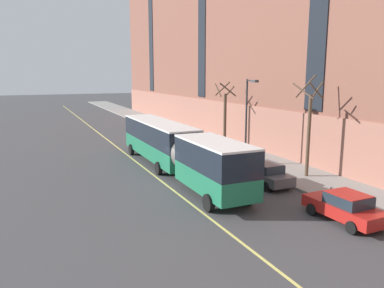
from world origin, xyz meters
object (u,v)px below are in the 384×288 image
object	(u,v)px
parked_car_darkgray_1	(265,174)
parked_car_silver_2	(176,137)
parked_car_red_4	(345,207)
street_lamp	(248,113)
city_bus	(175,147)
parked_car_navy_6	(216,153)
street_tree_mid_block	(309,127)
fire_hydrant	(331,193)
parked_car_navy_0	(145,124)
street_tree_far_uptown	(225,114)

from	to	relation	value
parked_car_darkgray_1	parked_car_silver_2	xyz separation A→B (m)	(-0.08, 16.61, 0.00)
parked_car_darkgray_1	parked_car_red_4	xyz separation A→B (m)	(-0.10, -7.20, 0.00)
parked_car_silver_2	street_lamp	size ratio (longest dim) A/B	0.66
city_bus	parked_car_navy_6	xyz separation A→B (m)	(4.70, 2.06, -1.31)
street_tree_mid_block	fire_hydrant	xyz separation A→B (m)	(-2.09, -4.62, -3.30)
street_lamp	fire_hydrant	world-z (taller)	street_lamp
parked_car_darkgray_1	parked_car_navy_0	bearing A→B (deg)	89.76
city_bus	street_tree_far_uptown	world-z (taller)	street_tree_far_uptown
street_tree_mid_block	street_tree_far_uptown	world-z (taller)	street_tree_mid_block
street_tree_far_uptown	parked_car_navy_0	bearing A→B (deg)	102.92
city_bus	street_lamp	xyz separation A→B (m)	(6.37, -0.20, 2.33)
city_bus	street_tree_far_uptown	distance (m)	11.15
street_tree_far_uptown	street_lamp	xyz separation A→B (m)	(-1.99, -7.44, 0.86)
parked_car_navy_0	street_tree_mid_block	world-z (taller)	street_tree_mid_block
city_bus	street_tree_mid_block	distance (m)	9.98
parked_car_darkgray_1	city_bus	bearing A→B (deg)	130.22
parked_car_red_4	street_lamp	bearing A→B (deg)	81.34
city_bus	parked_car_darkgray_1	size ratio (longest dim) A/B	4.40
parked_car_darkgray_1	parked_car_red_4	size ratio (longest dim) A/B	1.03
parked_car_navy_0	street_lamp	world-z (taller)	street_lamp
fire_hydrant	parked_car_darkgray_1	bearing A→B (deg)	111.00
city_bus	parked_car_darkgray_1	world-z (taller)	city_bus
parked_car_darkgray_1	parked_car_silver_2	size ratio (longest dim) A/B	0.98
street_tree_far_uptown	street_tree_mid_block	bearing A→B (deg)	-90.00
parked_car_darkgray_1	fire_hydrant	size ratio (longest dim) A/B	6.26
street_tree_mid_block	parked_car_navy_0	bearing A→B (deg)	97.35
street_lamp	street_tree_far_uptown	bearing A→B (deg)	75.04
street_tree_mid_block	fire_hydrant	bearing A→B (deg)	-114.30
city_bus	parked_car_navy_0	bearing A→B (deg)	78.57
street_tree_mid_block	parked_car_silver_2	bearing A→B (deg)	103.25
parked_car_navy_0	parked_car_navy_6	world-z (taller)	same
parked_car_silver_2	street_tree_mid_block	xyz separation A→B (m)	(3.86, -16.40, 3.01)
street_tree_mid_block	street_tree_far_uptown	xyz separation A→B (m)	(-0.00, 12.44, -0.23)
parked_car_silver_2	parked_car_red_4	xyz separation A→B (m)	(-0.02, -23.81, 0.00)
parked_car_navy_0	parked_car_silver_2	xyz separation A→B (m)	(-0.20, -11.99, 0.00)
city_bus	parked_car_red_4	xyz separation A→B (m)	(4.47, -12.61, -1.31)
parked_car_darkgray_1	street_tree_mid_block	xyz separation A→B (m)	(3.78, 0.21, 3.01)
parked_car_navy_6	parked_car_silver_2	bearing A→B (deg)	91.32
city_bus	street_tree_mid_block	world-z (taller)	street_tree_mid_block
city_bus	street_tree_far_uptown	size ratio (longest dim) A/B	2.99
street_tree_mid_block	street_lamp	xyz separation A→B (m)	(-1.99, 5.00, 0.63)
street_tree_far_uptown	street_lamp	size ratio (longest dim) A/B	0.95
parked_car_navy_6	street_lamp	size ratio (longest dim) A/B	0.69
street_lamp	fire_hydrant	distance (m)	10.40
parked_car_navy_0	street_tree_far_uptown	world-z (taller)	street_tree_far_uptown
parked_car_red_4	street_tree_far_uptown	world-z (taller)	street_tree_far_uptown
parked_car_silver_2	parked_car_red_4	size ratio (longest dim) A/B	1.05
street_tree_far_uptown	street_lamp	bearing A→B (deg)	-104.96
parked_car_navy_0	fire_hydrant	bearing A→B (deg)	-87.27
parked_car_navy_0	street_tree_mid_block	xyz separation A→B (m)	(3.66, -28.39, 3.01)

